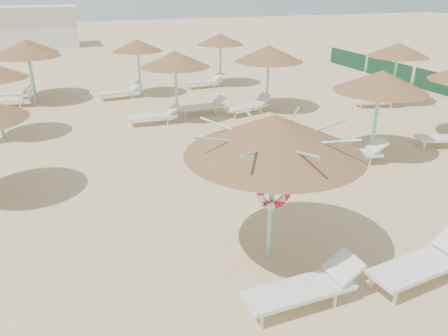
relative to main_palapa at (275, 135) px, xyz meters
name	(u,v)px	position (x,y,z in m)	size (l,w,h in m)	color
ground	(270,265)	(-0.12, -0.30, -2.59)	(120.00, 120.00, 0.00)	tan
main_palapa	(275,135)	(0.00, 0.00, 0.00)	(3.33, 3.33, 2.98)	#7BD6D6
lounger_main_a	(306,286)	(-0.02, -1.51, -2.23)	(2.12, 0.71, 0.76)	silver
lounger_main_b	(426,262)	(2.39, -1.66, -2.21)	(2.28, 0.94, 0.80)	silver
palapa_field	(195,60)	(1.39, 9.94, -0.27)	(19.66, 14.63, 2.72)	#7BD6D6
service_hut	(26,27)	(-6.12, 34.70, -0.95)	(8.40, 4.40, 3.25)	silver
windbreak_fence	(443,84)	(13.88, 9.66, -2.09)	(0.08, 19.84, 1.10)	#1A502D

